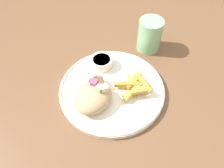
{
  "coord_description": "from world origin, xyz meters",
  "views": [
    {
      "loc": [
        -0.25,
        -0.33,
        1.25
      ],
      "look_at": [
        -0.04,
        -0.01,
        0.76
      ],
      "focal_mm": 35.0,
      "sensor_mm": 36.0,
      "label": 1
    }
  ],
  "objects_px": {
    "pita_sandwich_far": "(90,91)",
    "fries_pile": "(135,86)",
    "plate": "(112,89)",
    "water_glass": "(149,36)",
    "pita_sandwich_near": "(95,99)",
    "sauce_ramekin": "(102,62)"
  },
  "relations": [
    {
      "from": "pita_sandwich_far",
      "to": "fries_pile",
      "type": "xyz_separation_m",
      "value": [
        0.12,
        -0.05,
        -0.01
      ]
    },
    {
      "from": "plate",
      "to": "water_glass",
      "type": "relative_size",
      "value": 2.78
    },
    {
      "from": "water_glass",
      "to": "plate",
      "type": "bearing_deg",
      "value": -156.79
    },
    {
      "from": "pita_sandwich_far",
      "to": "water_glass",
      "type": "bearing_deg",
      "value": -17.4
    },
    {
      "from": "pita_sandwich_near",
      "to": "fries_pile",
      "type": "bearing_deg",
      "value": -24.0
    },
    {
      "from": "fries_pile",
      "to": "water_glass",
      "type": "bearing_deg",
      "value": 39.39
    },
    {
      "from": "plate",
      "to": "sauce_ramekin",
      "type": "relative_size",
      "value": 4.43
    },
    {
      "from": "pita_sandwich_far",
      "to": "water_glass",
      "type": "relative_size",
      "value": 1.32
    },
    {
      "from": "plate",
      "to": "water_glass",
      "type": "distance_m",
      "value": 0.23
    },
    {
      "from": "plate",
      "to": "water_glass",
      "type": "bearing_deg",
      "value": 23.21
    },
    {
      "from": "plate",
      "to": "sauce_ramekin",
      "type": "xyz_separation_m",
      "value": [
        0.02,
        0.09,
        0.02
      ]
    },
    {
      "from": "pita_sandwich_near",
      "to": "fries_pile",
      "type": "distance_m",
      "value": 0.13
    },
    {
      "from": "plate",
      "to": "pita_sandwich_far",
      "type": "height_order",
      "value": "pita_sandwich_far"
    },
    {
      "from": "sauce_ramekin",
      "to": "pita_sandwich_near",
      "type": "bearing_deg",
      "value": -129.25
    },
    {
      "from": "pita_sandwich_far",
      "to": "water_glass",
      "type": "xyz_separation_m",
      "value": [
        0.28,
        0.08,
        0.01
      ]
    },
    {
      "from": "pita_sandwich_near",
      "to": "water_glass",
      "type": "xyz_separation_m",
      "value": [
        0.28,
        0.11,
        0.01
      ]
    },
    {
      "from": "sauce_ramekin",
      "to": "plate",
      "type": "bearing_deg",
      "value": -103.75
    },
    {
      "from": "pita_sandwich_near",
      "to": "water_glass",
      "type": "relative_size",
      "value": 1.16
    },
    {
      "from": "pita_sandwich_near",
      "to": "pita_sandwich_far",
      "type": "bearing_deg",
      "value": 70.61
    },
    {
      "from": "water_glass",
      "to": "fries_pile",
      "type": "bearing_deg",
      "value": -140.61
    },
    {
      "from": "plate",
      "to": "water_glass",
      "type": "xyz_separation_m",
      "value": [
        0.21,
        0.09,
        0.04
      ]
    },
    {
      "from": "pita_sandwich_far",
      "to": "pita_sandwich_near",
      "type": "bearing_deg",
      "value": -126.77
    }
  ]
}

